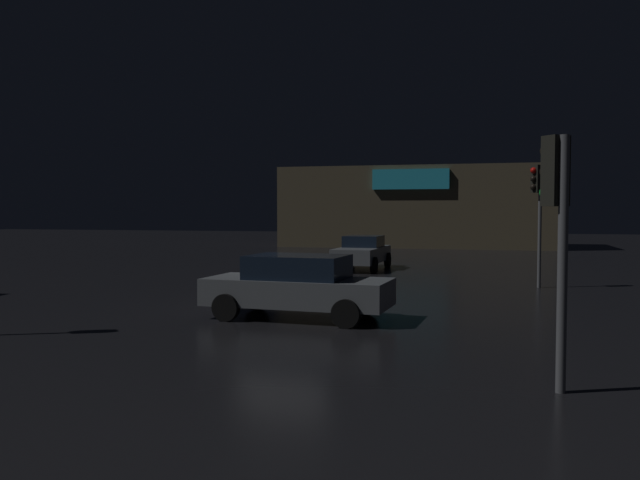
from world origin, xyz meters
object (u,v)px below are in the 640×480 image
at_px(store_building, 417,207).
at_px(car_near, 362,252).
at_px(traffic_signal_cross_left, 557,209).
at_px(traffic_signal_main, 537,196).
at_px(car_far, 298,285).

height_order(store_building, car_near, store_building).
height_order(traffic_signal_cross_left, car_near, traffic_signal_cross_left).
height_order(store_building, traffic_signal_cross_left, store_building).
distance_m(traffic_signal_main, car_near, 9.10).
bearing_deg(car_far, traffic_signal_main, 52.92).
xyz_separation_m(traffic_signal_main, car_near, (-7.00, 5.33, -2.33)).
distance_m(store_building, car_far, 33.08).
bearing_deg(store_building, car_far, -88.79).
bearing_deg(car_near, traffic_signal_cross_left, -70.92).
height_order(traffic_signal_main, car_near, traffic_signal_main).
relative_size(traffic_signal_cross_left, car_far, 0.81).
relative_size(traffic_signal_main, car_near, 0.92).
relative_size(traffic_signal_cross_left, car_near, 0.82).
xyz_separation_m(store_building, car_near, (-0.27, -19.70, -2.10)).
distance_m(traffic_signal_main, car_far, 10.26).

